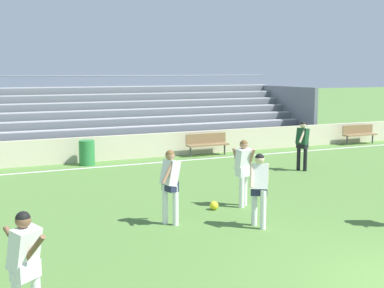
# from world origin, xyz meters

# --- Properties ---
(field_line_sideline) EXTENTS (44.00, 0.12, 0.01)m
(field_line_sideline) POSITION_xyz_m (0.00, 12.48, 0.00)
(field_line_sideline) COLOR white
(field_line_sideline) RESTS_ON ground
(sideline_wall) EXTENTS (48.00, 0.16, 0.96)m
(sideline_wall) POSITION_xyz_m (0.00, 13.74, 0.48)
(sideline_wall) COLOR beige
(sideline_wall) RESTS_ON ground
(bleacher_stand) EXTENTS (24.05, 5.12, 3.23)m
(bleacher_stand) POSITION_xyz_m (-2.73, 16.96, 1.41)
(bleacher_stand) COLOR #B2B2B7
(bleacher_stand) RESTS_ON ground
(bench_near_wall_gap) EXTENTS (1.80, 0.40, 0.90)m
(bench_near_wall_gap) POSITION_xyz_m (2.70, 13.20, 0.55)
(bench_near_wall_gap) COLOR olive
(bench_near_wall_gap) RESTS_ON ground
(bench_far_right) EXTENTS (1.80, 0.40, 0.90)m
(bench_far_right) POSITION_xyz_m (10.75, 13.20, 0.55)
(bench_far_right) COLOR olive
(bench_far_right) RESTS_ON ground
(trash_bin) EXTENTS (0.57, 0.57, 0.92)m
(trash_bin) POSITION_xyz_m (-2.28, 13.09, 0.46)
(trash_bin) COLOR #2D7F3D
(trash_bin) RESTS_ON ground
(player_white_overlapping) EXTENTS (0.57, 0.47, 1.70)m
(player_white_overlapping) POSITION_xyz_m (-2.32, 4.90, 1.02)
(player_white_overlapping) COLOR white
(player_white_overlapping) RESTS_ON ground
(player_white_wide_left) EXTENTS (0.45, 0.47, 1.72)m
(player_white_wide_left) POSITION_xyz_m (-0.04, 5.58, 1.03)
(player_white_wide_left) COLOR white
(player_white_wide_left) RESTS_ON ground
(player_dark_pressing_high) EXTENTS (0.59, 0.48, 1.71)m
(player_dark_pressing_high) POSITION_xyz_m (4.25, 8.90, 1.03)
(player_dark_pressing_high) COLOR black
(player_dark_pressing_high) RESTS_ON ground
(player_white_deep_cover) EXTENTS (0.50, 0.72, 1.61)m
(player_white_deep_cover) POSITION_xyz_m (-5.87, 1.34, 0.95)
(player_white_deep_cover) COLOR white
(player_white_deep_cover) RESTS_ON ground
(player_white_wide_right) EXTENTS (0.63, 0.49, 1.66)m
(player_white_wide_right) POSITION_xyz_m (-0.62, 3.90, 0.98)
(player_white_wide_right) COLOR white
(player_white_wide_right) RESTS_ON ground
(soccer_ball) EXTENTS (0.22, 0.22, 0.22)m
(soccer_ball) POSITION_xyz_m (-0.86, 5.60, 0.11)
(soccer_ball) COLOR yellow
(soccer_ball) RESTS_ON ground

